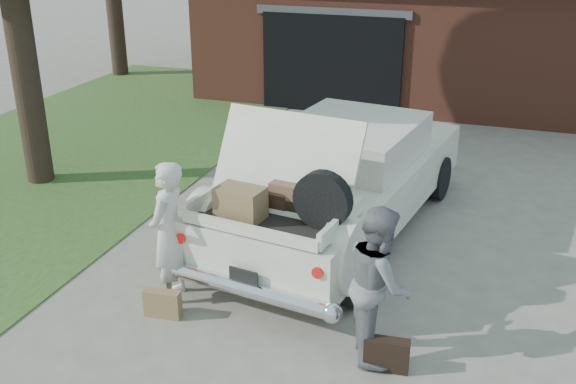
% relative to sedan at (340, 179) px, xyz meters
% --- Properties ---
extents(ground, '(90.00, 90.00, 0.00)m').
position_rel_sedan_xyz_m(ground, '(-0.31, -1.97, -0.79)').
color(ground, gray).
rests_on(ground, ground).
extents(grass_strip, '(6.00, 16.00, 0.02)m').
position_rel_sedan_xyz_m(grass_strip, '(-5.81, 1.03, -0.78)').
color(grass_strip, '#2D4C1E').
rests_on(grass_strip, ground).
extents(house, '(12.80, 7.80, 3.30)m').
position_rel_sedan_xyz_m(house, '(0.68, 9.50, 0.88)').
color(house, brown).
rests_on(house, ground).
extents(sedan, '(2.85, 5.65, 2.12)m').
position_rel_sedan_xyz_m(sedan, '(0.00, 0.00, 0.00)').
color(sedan, white).
rests_on(sedan, ground).
extents(woman_left, '(0.44, 0.64, 1.71)m').
position_rel_sedan_xyz_m(woman_left, '(-1.41, -2.41, 0.06)').
color(woman_left, beige).
rests_on(woman_left, ground).
extents(woman_right, '(0.85, 0.96, 1.65)m').
position_rel_sedan_xyz_m(woman_right, '(1.11, -2.70, 0.03)').
color(woman_right, slate).
rests_on(woman_right, ground).
extents(suitcase_left, '(0.43, 0.18, 0.33)m').
position_rel_sedan_xyz_m(suitcase_left, '(-1.31, -2.82, -0.63)').
color(suitcase_left, olive).
rests_on(suitcase_left, ground).
extents(suitcase_right, '(0.46, 0.18, 0.35)m').
position_rel_sedan_xyz_m(suitcase_right, '(1.28, -2.95, -0.62)').
color(suitcase_right, black).
rests_on(suitcase_right, ground).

